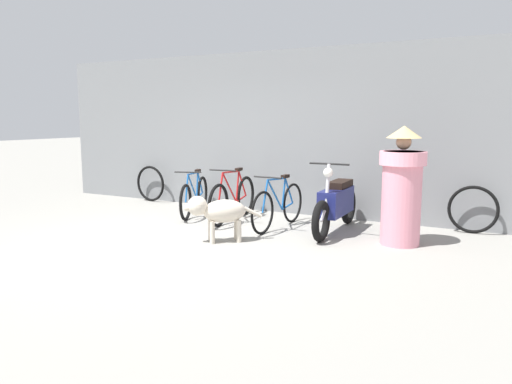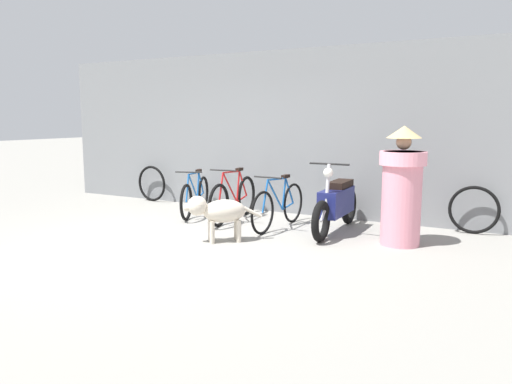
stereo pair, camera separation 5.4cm
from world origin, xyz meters
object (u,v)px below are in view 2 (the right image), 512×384
object	(u,v)px
bicycle_0	(195,196)
bicycle_1	(234,199)
bicycle_2	(279,206)
motorcycle	(336,204)
spare_tire_right	(152,183)
person_in_robes	(402,187)
stray_dog	(218,211)
spare_tire_left	(474,210)

from	to	relation	value
bicycle_0	bicycle_1	world-z (taller)	bicycle_1
bicycle_0	bicycle_2	bearing A→B (deg)	61.12
motorcycle	spare_tire_right	xyz separation A→B (m)	(-4.27, 0.87, -0.06)
bicycle_1	bicycle_2	bearing A→B (deg)	73.38
bicycle_1	bicycle_2	distance (m)	0.94
bicycle_0	motorcycle	bearing A→B (deg)	67.48
bicycle_1	person_in_robes	bearing A→B (deg)	77.82
bicycle_1	stray_dog	bearing A→B (deg)	16.96
person_in_robes	spare_tire_left	distance (m)	1.48
motorcycle	person_in_robes	size ratio (longest dim) A/B	1.21
bicycle_1	stray_dog	xyz separation A→B (m)	(0.57, -1.35, 0.07)
bicycle_0	stray_dog	bearing A→B (deg)	24.67
bicycle_0	person_in_robes	xyz separation A→B (m)	(3.67, -0.43, 0.46)
stray_dog	person_in_robes	distance (m)	2.50
spare_tire_right	motorcycle	bearing A→B (deg)	-11.52
bicycle_0	bicycle_2	world-z (taller)	bicycle_2
spare_tire_right	spare_tire_left	bearing A→B (deg)	0.02
stray_dog	motorcycle	bearing A→B (deg)	-173.60
bicycle_2	motorcycle	xyz separation A→B (m)	(0.88, 0.16, 0.08)
bicycle_1	motorcycle	distance (m)	1.80
stray_dog	bicycle_2	bearing A→B (deg)	-147.63
spare_tire_left	spare_tire_right	distance (m)	6.09
bicycle_2	stray_dog	xyz separation A→B (m)	(-0.35, -1.18, 0.08)
bicycle_1	spare_tire_left	world-z (taller)	bicycle_1
bicycle_2	spare_tire_left	xyz separation A→B (m)	(2.69, 1.03, 0.01)
motorcycle	spare_tire_left	bearing A→B (deg)	113.92
bicycle_2	person_in_robes	bearing A→B (deg)	88.21
bicycle_2	motorcycle	size ratio (longest dim) A/B	0.85
bicycle_2	stray_dog	distance (m)	1.23
bicycle_2	stray_dog	world-z (taller)	bicycle_2
bicycle_0	person_in_robes	distance (m)	3.72
stray_dog	person_in_robes	bearing A→B (deg)	164.10
bicycle_0	bicycle_1	bearing A→B (deg)	62.64
motorcycle	bicycle_0	bearing A→B (deg)	-94.80
person_in_robes	bicycle_0	bearing A→B (deg)	36.49
stray_dog	spare_tire_left	bearing A→B (deg)	175.07
bicycle_2	bicycle_1	bearing A→B (deg)	-98.45
stray_dog	spare_tire_left	world-z (taller)	spare_tire_left
bicycle_1	spare_tire_right	world-z (taller)	bicycle_1
bicycle_1	spare_tire_right	distance (m)	2.62
bicycle_0	bicycle_1	size ratio (longest dim) A/B	0.92
bicycle_0	spare_tire_left	xyz separation A→B (m)	(4.47, 0.74, 0.03)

